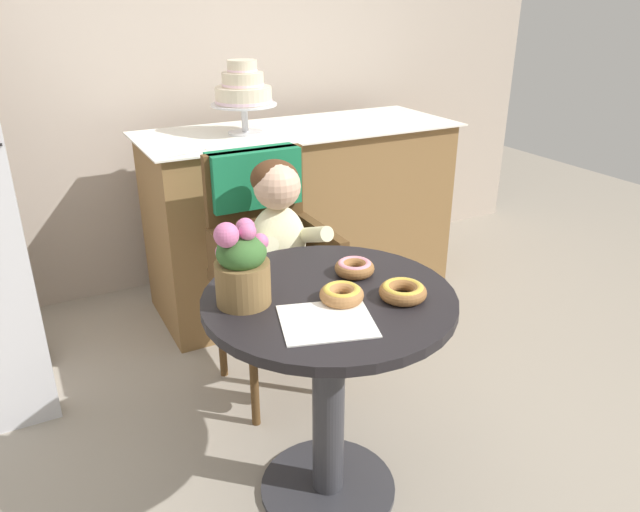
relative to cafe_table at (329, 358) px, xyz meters
The scene contains 12 objects.
ground_plane 0.51m from the cafe_table, ahead, with size 8.00×8.00×0.00m, color gray.
back_wall 2.03m from the cafe_table, 90.00° to the left, with size 4.80×0.10×2.70m, color #B2A393.
cafe_table is the anchor object (origin of this frame).
wicker_chair 0.71m from the cafe_table, 82.03° to the left, with size 0.42×0.45×0.95m.
seated_child 0.57m from the cafe_table, 79.77° to the left, with size 0.27×0.32×0.73m.
paper_napkin 0.26m from the cafe_table, 121.10° to the right, with size 0.24×0.21×0.00m, color white.
donut_front 0.28m from the cafe_table, 32.03° to the left, with size 0.12×0.12×0.04m.
donut_mid 0.24m from the cafe_table, 78.46° to the right, with size 0.12×0.12×0.04m.
donut_side 0.31m from the cafe_table, 34.31° to the right, with size 0.13×0.13×0.04m.
flower_vase 0.40m from the cafe_table, 163.76° to the left, with size 0.15×0.15×0.25m.
display_counter 1.41m from the cafe_table, 67.07° to the left, with size 1.56×0.62×0.90m.
tiered_cake_stand 1.45m from the cafe_table, 78.44° to the left, with size 0.30×0.30×0.33m.
Camera 1 is at (-0.72, -1.31, 1.50)m, focal length 33.63 mm.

